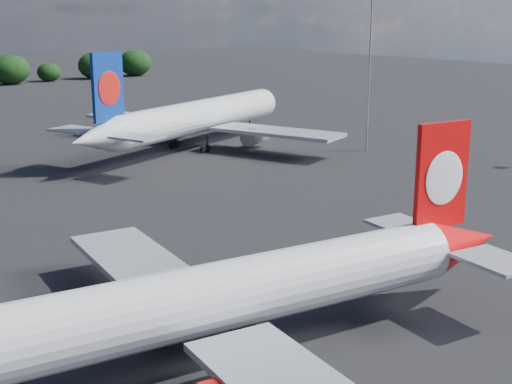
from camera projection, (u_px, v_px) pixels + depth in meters
qantas_airliner at (253, 291)px, 45.98m from camera, size 42.89×40.93×14.01m
china_southern_airliner at (192, 119)px, 113.09m from camera, size 48.84×46.91×16.36m
floodlight_mast_near at (370, 51)px, 109.60m from camera, size 1.60×1.60×24.41m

